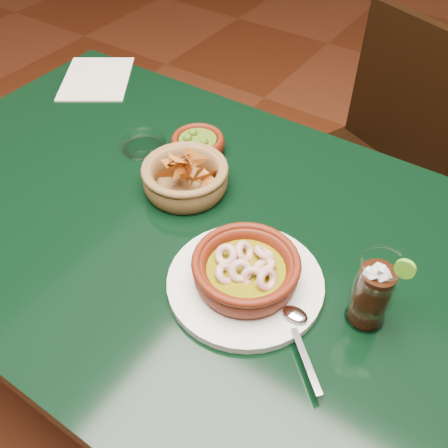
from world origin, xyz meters
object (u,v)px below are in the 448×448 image
Objects in this scene: dining_chair at (365,162)px; shrimp_plate at (246,273)px; dining_table at (173,246)px; chip_basket at (185,177)px; cola_drink at (373,292)px.

shrimp_plate is at bearing -85.91° from dining_chair.
dining_table is 0.15m from chip_basket.
chip_basket is (-0.17, -0.63, 0.30)m from dining_chair.
chip_basket is 0.43m from cola_drink.
chip_basket is (-0.23, 0.14, -0.00)m from shrimp_plate.
shrimp_plate is (0.22, -0.07, 0.13)m from dining_table.
chip_basket reaches higher than dining_table.
dining_chair is at bearing 74.74° from chip_basket.
dining_table is 0.44m from cola_drink.
cola_drink is (0.41, -0.09, 0.04)m from chip_basket.
dining_chair reaches higher than dining_table.
dining_table is 3.73× the size of shrimp_plate.
dining_table is 0.74m from dining_chair.
dining_table is 1.36× the size of dining_chair.
dining_table is 0.26m from shrimp_plate.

